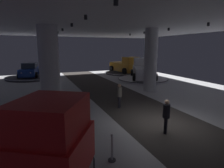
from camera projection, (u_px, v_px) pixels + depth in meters
ground at (162, 123)px, 9.70m from camera, size 24.00×44.00×0.06m
ceiling_with_spotlights at (168, 11)px, 8.62m from camera, size 24.00×44.00×0.39m
column_left at (49, 62)px, 14.13m from camera, size 1.52×1.52×5.50m
column_right at (151, 60)px, 16.28m from camera, size 1.13×1.13×5.50m
display_platform_deep_right at (124, 73)px, 27.90m from camera, size 5.68×5.68×0.23m
pickup_truck_deep_right at (125, 66)px, 27.42m from camera, size 3.16×5.51×2.30m
display_platform_far_right at (143, 79)px, 21.99m from camera, size 5.89×5.89×0.28m
pickup_truck_far_right at (143, 70)px, 22.10m from camera, size 4.32×5.69×2.30m
display_platform_deep_left at (30, 77)px, 23.37m from camera, size 5.84×5.84×0.28m
display_car_deep_left at (30, 70)px, 23.23m from camera, size 2.82×4.46×1.71m
pickup_truck_near_left at (7, 142)px, 5.36m from camera, size 5.61×4.65×2.30m
visitor_walking_near at (119, 94)px, 11.91m from camera, size 0.32×0.32×1.59m
visitor_walking_far at (166, 114)px, 8.33m from camera, size 0.32×0.32×1.59m
stanchion_a at (75, 112)px, 10.16m from camera, size 0.28×0.28×1.01m
stanchion_c at (112, 151)px, 6.36m from camera, size 0.28×0.28×1.01m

